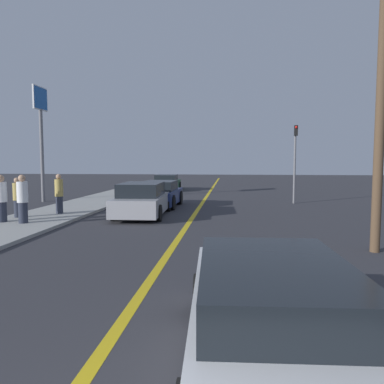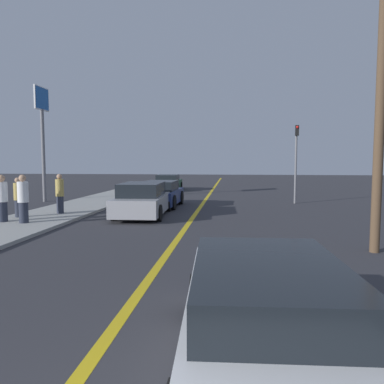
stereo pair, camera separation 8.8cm
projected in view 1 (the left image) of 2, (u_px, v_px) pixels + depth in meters
name	position (u px, v px, depth m)	size (l,w,h in m)	color
road_center_line	(200.00, 206.00, 19.08)	(0.20, 60.00, 0.01)	gold
sidewalk_left	(68.00, 210.00, 17.25)	(3.03, 31.08, 0.11)	#9E9E99
car_near_right_lane	(272.00, 315.00, 4.16)	(2.06, 4.54, 1.28)	silver
car_ahead_center	(143.00, 200.00, 15.74)	(2.10, 4.64, 1.41)	#9E9EA3
car_far_distant	(160.00, 194.00, 18.80)	(1.90, 3.85, 1.31)	navy
car_parked_left_lot	(167.00, 183.00, 29.16)	(2.01, 3.89, 1.23)	#144728
pedestrian_near_curb	(23.00, 199.00, 13.28)	(0.38, 0.38, 1.72)	#282D3D
pedestrian_mid_group	(1.00, 199.00, 13.53)	(0.40, 0.40, 1.71)	#282D3D
pedestrian_far_standing	(17.00, 197.00, 14.61)	(0.32, 0.32, 1.56)	#282D3D
pedestrian_by_sign	(59.00, 194.00, 15.69)	(0.34, 0.34, 1.66)	#282D3D
traffic_light	(295.00, 156.00, 20.11)	(0.18, 0.40, 4.20)	slate
roadside_sign	(41.00, 120.00, 20.73)	(0.20, 1.49, 6.40)	slate
utility_pole	(381.00, 105.00, 9.29)	(0.24, 0.24, 7.43)	brown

